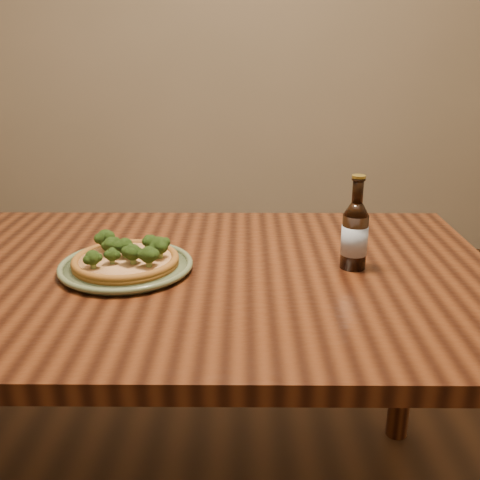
{
  "coord_description": "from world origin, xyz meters",
  "views": [
    {
      "loc": [
        0.22,
        -1.08,
        1.24
      ],
      "look_at": [
        0.21,
        0.11,
        0.82
      ],
      "focal_mm": 42.0,
      "sensor_mm": 36.0,
      "label": 1
    }
  ],
  "objects_px": {
    "plate": "(126,266)",
    "beer_bottle": "(355,234)",
    "pizza": "(126,258)",
    "table": "(150,307)"
  },
  "relations": [
    {
      "from": "plate",
      "to": "pizza",
      "type": "bearing_deg",
      "value": -9.16
    },
    {
      "from": "plate",
      "to": "pizza",
      "type": "relative_size",
      "value": 1.26
    },
    {
      "from": "pizza",
      "to": "beer_bottle",
      "type": "bearing_deg",
      "value": 2.2
    },
    {
      "from": "table",
      "to": "pizza",
      "type": "relative_size",
      "value": 6.65
    },
    {
      "from": "pizza",
      "to": "beer_bottle",
      "type": "height_order",
      "value": "beer_bottle"
    },
    {
      "from": "plate",
      "to": "beer_bottle",
      "type": "relative_size",
      "value": 1.4
    },
    {
      "from": "pizza",
      "to": "plate",
      "type": "bearing_deg",
      "value": 170.84
    },
    {
      "from": "pizza",
      "to": "beer_bottle",
      "type": "xyz_separation_m",
      "value": [
        0.52,
        0.02,
        0.05
      ]
    },
    {
      "from": "beer_bottle",
      "to": "table",
      "type": "bearing_deg",
      "value": -158.6
    },
    {
      "from": "plate",
      "to": "beer_bottle",
      "type": "distance_m",
      "value": 0.52
    }
  ]
}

